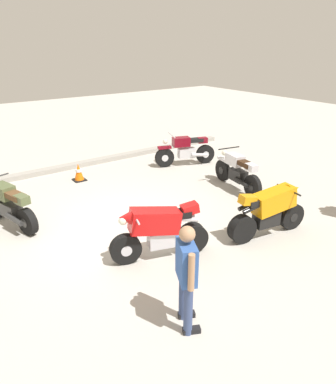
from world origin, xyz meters
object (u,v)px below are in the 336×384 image
(motorcycle_silver_cruiser, at_px, (237,171))
(traffic_cone, at_px, (79,172))
(motorcycle_olive_vintage, at_px, (9,206))
(motorcycle_red_sportbike, at_px, (159,230))
(motorcycle_maroon_cruiser, at_px, (186,150))
(motorcycle_orange_sportbike, at_px, (269,210))
(person_in_blue_shirt, at_px, (186,272))

(motorcycle_silver_cruiser, xyz_separation_m, traffic_cone, (-3.37, 3.25, -0.26))
(motorcycle_olive_vintage, bearing_deg, motorcycle_silver_cruiser, -119.89)
(motorcycle_silver_cruiser, height_order, motorcycle_red_sportbike, motorcycle_red_sportbike)
(motorcycle_maroon_cruiser, height_order, motorcycle_red_sportbike, motorcycle_red_sportbike)
(motorcycle_silver_cruiser, distance_m, motorcycle_olive_vintage, 5.94)
(motorcycle_orange_sportbike, relative_size, motorcycle_red_sportbike, 1.02)
(motorcycle_maroon_cruiser, bearing_deg, motorcycle_red_sportbike, 65.92)
(motorcycle_maroon_cruiser, xyz_separation_m, person_in_blue_shirt, (-4.66, -5.87, 0.42))
(motorcycle_olive_vintage, relative_size, traffic_cone, 3.62)
(motorcycle_orange_sportbike, xyz_separation_m, traffic_cone, (-1.99, 5.51, -0.33))
(motorcycle_olive_vintage, xyz_separation_m, person_in_blue_shirt, (1.25, -4.79, 0.45))
(person_in_blue_shirt, bearing_deg, motorcycle_maroon_cruiser, 77.16)
(motorcycle_maroon_cruiser, relative_size, motorcycle_red_sportbike, 1.05)
(motorcycle_orange_sportbike, xyz_separation_m, motorcycle_red_sportbike, (-2.39, 0.65, 0.00))
(motorcycle_orange_sportbike, height_order, motorcycle_olive_vintage, motorcycle_orange_sportbike)
(motorcycle_silver_cruiser, distance_m, person_in_blue_shirt, 5.63)
(motorcycle_silver_cruiser, xyz_separation_m, motorcycle_olive_vintage, (-5.76, 1.44, -0.03))
(motorcycle_red_sportbike, bearing_deg, motorcycle_silver_cruiser, -139.45)
(motorcycle_silver_cruiser, relative_size, motorcycle_red_sportbike, 1.08)
(motorcycle_silver_cruiser, bearing_deg, person_in_blue_shirt, 137.49)
(motorcycle_orange_sportbike, distance_m, motorcycle_olive_vintage, 5.74)
(motorcycle_silver_cruiser, xyz_separation_m, motorcycle_maroon_cruiser, (0.14, 2.52, 0.00))
(motorcycle_silver_cruiser, bearing_deg, motorcycle_olive_vintage, 86.86)
(motorcycle_maroon_cruiser, xyz_separation_m, traffic_cone, (-3.52, 0.73, -0.26))
(motorcycle_olive_vintage, bearing_deg, traffic_cone, -68.76)
(traffic_cone, bearing_deg, motorcycle_red_sportbike, -94.74)
(motorcycle_olive_vintage, height_order, traffic_cone, motorcycle_olive_vintage)
(motorcycle_silver_cruiser, relative_size, traffic_cone, 3.91)
(traffic_cone, bearing_deg, motorcycle_maroon_cruiser, -11.70)
(motorcycle_silver_cruiser, xyz_separation_m, motorcycle_orange_sportbike, (-1.39, -2.26, 0.07))
(person_in_blue_shirt, bearing_deg, motorcycle_orange_sportbike, 44.71)
(traffic_cone, bearing_deg, motorcycle_orange_sportbike, -70.17)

